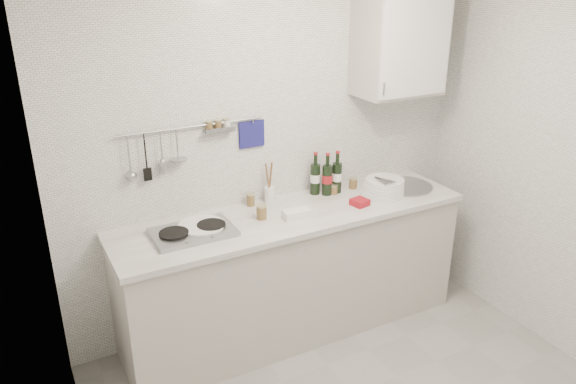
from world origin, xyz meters
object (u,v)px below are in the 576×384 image
object	(u,v)px
utensil_crock	(270,193)
wine_bottles	(327,173)
plate_stack_sink	(383,187)
wall_cabinet	(400,44)
plate_stack_hob	(201,228)

from	to	relation	value
utensil_crock	wine_bottles	bearing A→B (deg)	-7.16
plate_stack_sink	wine_bottles	bearing A→B (deg)	151.85
plate_stack_sink	wine_bottles	world-z (taller)	wine_bottles
wine_bottles	utensil_crock	distance (m)	0.44
wall_cabinet	utensil_crock	bearing A→B (deg)	173.41
plate_stack_sink	utensil_crock	xyz separation A→B (m)	(-0.79, 0.25, 0.02)
plate_stack_hob	plate_stack_sink	bearing A→B (deg)	-1.87
plate_stack_hob	wine_bottles	xyz separation A→B (m)	(1.01, 0.15, 0.13)
plate_stack_sink	wine_bottles	size ratio (longest dim) A/B	1.09
plate_stack_sink	wine_bottles	distance (m)	0.43
plate_stack_sink	wine_bottles	xyz separation A→B (m)	(-0.36, 0.19, 0.11)
plate_stack_hob	utensil_crock	world-z (taller)	utensil_crock
wine_bottles	utensil_crock	bearing A→B (deg)	172.84
plate_stack_hob	wine_bottles	bearing A→B (deg)	8.47
wall_cabinet	plate_stack_sink	bearing A→B (deg)	-140.47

